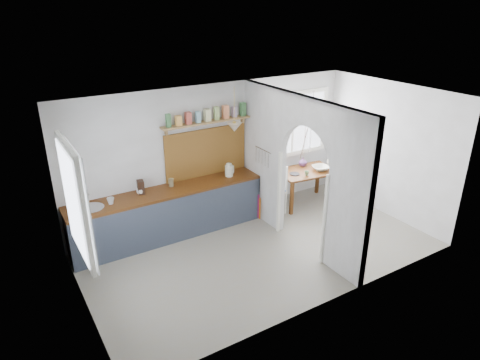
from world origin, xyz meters
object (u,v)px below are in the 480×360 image
dining_table (305,187)px  vase (303,162)px  chair_right (337,177)px  kettle (229,170)px  chair_left (271,191)px

dining_table → vase: bearing=73.7°
chair_right → vase: (-0.75, 0.30, 0.42)m
kettle → vase: 1.82m
chair_right → chair_left: bearing=80.1°
chair_right → vase: vase is taller
chair_left → vase: 1.11m
chair_left → kettle: (-0.79, 0.27, 0.52)m
kettle → vase: (1.81, 0.02, -0.20)m
chair_left → vase: (1.02, 0.29, 0.32)m
kettle → chair_left: bearing=-4.6°
vase → kettle: bearing=-179.3°
chair_right → vase: 0.91m
kettle → vase: kettle is taller
chair_left → kettle: bearing=-126.4°
chair_left → vase: size_ratio=5.42×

